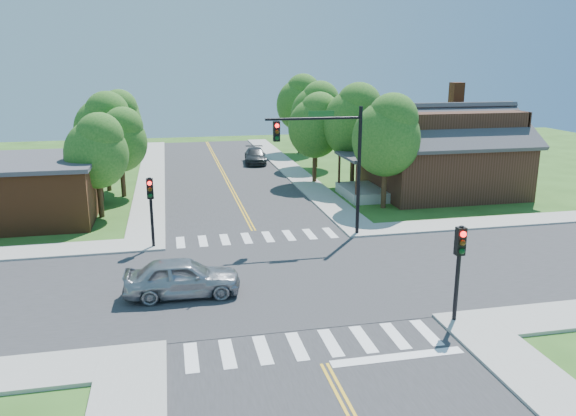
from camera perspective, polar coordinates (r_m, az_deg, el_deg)
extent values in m
plane|color=#2D541A|center=(25.49, -0.91, -7.27)|extent=(100.00, 100.00, 0.00)
cube|color=#2D2D30|center=(25.49, -0.91, -7.22)|extent=(10.00, 90.00, 0.04)
cube|color=#2D2D30|center=(25.48, -0.91, -7.21)|extent=(90.00, 10.00, 0.04)
cube|color=#2D2D30|center=(25.49, -0.91, -7.27)|extent=(10.20, 10.20, 0.06)
cube|color=#9E9B93|center=(50.26, 0.35, 3.88)|extent=(2.20, 40.00, 0.14)
cube|color=#9E9B93|center=(49.14, -13.70, 3.21)|extent=(2.20, 40.00, 0.14)
cube|color=white|center=(30.89, -10.87, -3.45)|extent=(0.45, 2.00, 0.01)
cube|color=white|center=(30.93, -8.64, -3.33)|extent=(0.45, 2.00, 0.01)
cube|color=white|center=(31.01, -6.43, -3.20)|extent=(0.45, 2.00, 0.01)
cube|color=white|center=(31.14, -4.23, -3.07)|extent=(0.45, 2.00, 0.01)
cube|color=white|center=(31.32, -2.05, -2.93)|extent=(0.45, 2.00, 0.01)
cube|color=white|center=(31.54, 0.10, -2.80)|extent=(0.45, 2.00, 0.01)
cube|color=white|center=(31.80, 2.21, -2.66)|extent=(0.45, 2.00, 0.01)
cube|color=white|center=(32.11, 4.29, -2.52)|extent=(0.45, 2.00, 0.01)
cube|color=white|center=(19.47, -9.80, -14.73)|extent=(0.45, 2.00, 0.01)
cube|color=white|center=(19.53, -6.17, -14.49)|extent=(0.45, 2.00, 0.01)
cube|color=white|center=(19.67, -2.59, -14.19)|extent=(0.45, 2.00, 0.01)
cube|color=white|center=(19.87, 0.93, -13.85)|extent=(0.45, 2.00, 0.01)
cube|color=white|center=(20.15, 4.35, -13.47)|extent=(0.45, 2.00, 0.01)
cube|color=white|center=(20.49, 7.66, -13.06)|extent=(0.45, 2.00, 0.01)
cube|color=white|center=(20.89, 10.84, -12.62)|extent=(0.45, 2.00, 0.01)
cube|color=white|center=(21.36, 13.88, -12.17)|extent=(0.45, 2.00, 0.01)
cube|color=yellow|center=(50.54, -6.85, 3.81)|extent=(0.10, 37.50, 0.01)
cube|color=yellow|center=(50.56, -6.63, 3.82)|extent=(0.10, 37.50, 0.01)
cube|color=white|center=(19.61, 11.06, -14.73)|extent=(4.60, 0.45, 0.09)
cylinder|color=black|center=(31.11, 7.21, 3.60)|extent=(0.20, 0.20, 7.20)
cylinder|color=black|center=(29.91, 2.63, 9.07)|extent=(5.20, 0.14, 0.14)
cube|color=#19591E|center=(29.94, 3.41, 9.54)|extent=(1.40, 0.04, 0.30)
cube|color=black|center=(29.54, -1.18, 7.79)|extent=(0.34, 0.28, 1.05)
sphere|color=#FF0C0C|center=(29.34, -1.12, 8.36)|extent=(0.22, 0.22, 0.22)
sphere|color=#3F2605|center=(29.37, -1.12, 7.74)|extent=(0.22, 0.22, 0.22)
sphere|color=#05330F|center=(29.41, -1.11, 7.12)|extent=(0.22, 0.22, 0.22)
cylinder|color=black|center=(21.71, 16.84, -6.57)|extent=(0.16, 0.16, 3.80)
cube|color=black|center=(21.28, 17.10, -3.24)|extent=(0.34, 0.28, 1.05)
sphere|color=#FF0C0C|center=(21.05, 17.39, -2.56)|extent=(0.22, 0.22, 0.22)
sphere|color=#3F2605|center=(21.14, 17.32, -3.39)|extent=(0.22, 0.22, 0.22)
sphere|color=#05330F|center=(21.24, 17.26, -4.21)|extent=(0.22, 0.22, 0.22)
cylinder|color=black|center=(29.81, -13.69, -0.56)|extent=(0.16, 0.16, 3.80)
cube|color=black|center=(29.49, -13.85, 1.92)|extent=(0.34, 0.28, 1.05)
sphere|color=#FF0C0C|center=(29.26, -13.89, 2.45)|extent=(0.22, 0.22, 0.22)
sphere|color=#3F2605|center=(29.33, -13.85, 1.84)|extent=(0.22, 0.22, 0.22)
sphere|color=#05330F|center=(29.40, -13.82, 1.23)|extent=(0.22, 0.22, 0.22)
cube|color=#351D12|center=(42.96, 15.53, 4.09)|extent=(10.00, 8.00, 4.00)
cube|color=#9E9B93|center=(40.79, 7.49, 1.59)|extent=(2.60, 4.50, 0.70)
cylinder|color=#351D12|center=(38.32, 6.99, 2.66)|extent=(0.18, 0.18, 2.50)
cylinder|color=#351D12|center=(42.04, 5.22, 3.79)|extent=(0.18, 0.18, 2.50)
cube|color=#38383D|center=(40.28, 7.61, 5.19)|extent=(2.80, 4.80, 0.18)
cube|color=brown|center=(46.94, 16.43, 6.82)|extent=(0.90, 0.90, 7.11)
cube|color=brown|center=(38.44, -26.36, 1.49)|extent=(10.00, 8.00, 3.50)
cube|color=#38383D|center=(38.11, -26.67, 4.19)|extent=(10.40, 8.40, 0.25)
cylinder|color=#382314|center=(37.80, 9.72, 2.11)|extent=(0.34, 0.34, 2.83)
ellipsoid|color=#1C5719|center=(37.24, 9.94, 6.93)|extent=(4.47, 4.25, 4.92)
sphere|color=#1C5719|center=(37.01, 10.58, 8.94)|extent=(3.28, 3.28, 3.28)
cylinder|color=#382314|center=(43.77, 6.55, 4.05)|extent=(0.34, 0.34, 2.99)
ellipsoid|color=#1C5719|center=(43.28, 6.68, 8.45)|extent=(4.72, 4.48, 5.19)
sphere|color=#1C5719|center=(43.06, 7.21, 10.30)|extent=(3.46, 3.46, 3.46)
cylinder|color=#382314|center=(51.87, 2.84, 5.76)|extent=(0.34, 0.34, 2.92)
ellipsoid|color=#1C5719|center=(51.45, 2.89, 9.40)|extent=(4.61, 4.38, 5.07)
sphere|color=#1C5719|center=(51.23, 3.30, 10.93)|extent=(3.38, 3.38, 3.38)
cylinder|color=#382314|center=(60.04, 1.17, 7.09)|extent=(0.34, 0.34, 3.08)
ellipsoid|color=#1C5719|center=(59.67, 1.19, 10.41)|extent=(4.86, 4.62, 5.35)
sphere|color=#1C5719|center=(59.45, 1.53, 11.80)|extent=(3.57, 3.57, 3.57)
cylinder|color=#382314|center=(37.02, -18.52, 0.97)|extent=(0.34, 0.34, 2.45)
ellipsoid|color=#1C5719|center=(36.49, -18.88, 5.19)|extent=(3.86, 3.67, 4.25)
sphere|color=#1C5719|center=(36.10, -18.59, 6.98)|extent=(2.83, 2.83, 2.83)
cylinder|color=#382314|center=(44.39, -17.82, 3.44)|extent=(0.34, 0.34, 2.77)
ellipsoid|color=#1C5719|center=(43.92, -18.14, 7.46)|extent=(4.38, 4.16, 4.82)
sphere|color=#1C5719|center=(43.56, -17.91, 9.16)|extent=(3.21, 3.21, 3.21)
cylinder|color=#382314|center=(51.75, -16.75, 5.00)|extent=(0.34, 0.34, 2.68)
ellipsoid|color=#1C5719|center=(51.36, -17.00, 8.34)|extent=(4.24, 4.03, 4.66)
sphere|color=#1C5719|center=(51.02, -16.79, 9.75)|extent=(3.11, 3.11, 3.11)
cylinder|color=#382314|center=(61.13, -16.14, 6.23)|extent=(0.34, 0.34, 2.19)
ellipsoid|color=#1C5719|center=(60.84, -16.31, 8.54)|extent=(3.46, 3.29, 3.80)
sphere|color=#1C5719|center=(60.52, -16.10, 9.51)|extent=(2.54, 2.54, 2.54)
cylinder|color=#382314|center=(45.03, 2.71, 4.24)|extent=(0.34, 0.34, 2.70)
ellipsoid|color=#1C5719|center=(44.57, 2.75, 8.10)|extent=(4.26, 4.04, 4.68)
sphere|color=#1C5719|center=(44.33, 3.22, 9.71)|extent=(3.12, 3.12, 3.12)
cylinder|color=#382314|center=(42.22, -16.42, 2.74)|extent=(0.34, 0.34, 2.41)
ellipsoid|color=#1C5719|center=(41.76, -16.69, 6.39)|extent=(3.80, 3.61, 4.18)
sphere|color=#1C5719|center=(41.40, -16.41, 7.94)|extent=(2.79, 2.79, 2.79)
imported|color=#A5A6AC|center=(23.88, -10.68, -6.99)|extent=(2.27, 4.92, 1.63)
imported|color=#2A2C2F|center=(53.81, -3.35, 5.27)|extent=(3.06, 5.31, 1.41)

